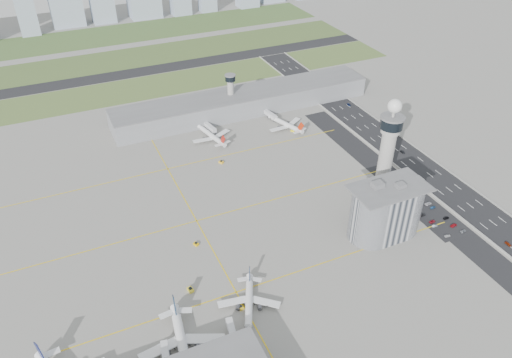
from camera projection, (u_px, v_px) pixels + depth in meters
name	position (u px, v px, depth m)	size (l,w,h in m)	color
ground	(282.00, 233.00, 279.19)	(1000.00, 1000.00, 0.00)	gray
grass_strip_0	(147.00, 87.00, 441.21)	(480.00, 50.00, 0.08)	#506831
grass_strip_1	(129.00, 59.00, 497.48)	(480.00, 60.00, 0.08)	#405A2A
grass_strip_2	(113.00, 35.00, 557.50)	(480.00, 70.00, 0.08)	#3E5428
runway	(138.00, 72.00, 468.95)	(480.00, 22.00, 0.10)	black
highway	(443.00, 185.00, 318.12)	(28.00, 500.00, 0.10)	black
barrier_left	(425.00, 189.00, 313.06)	(0.60, 500.00, 1.20)	#9E9E99
barrier_right	(460.00, 179.00, 322.55)	(0.60, 500.00, 1.20)	#9E9E99
landside_road	(422.00, 203.00, 302.15)	(18.00, 260.00, 0.08)	black
parking_lot	(432.00, 215.00, 292.47)	(20.00, 44.00, 0.10)	black
taxiway_line_h_0	(236.00, 292.00, 243.13)	(260.00, 0.60, 0.01)	yellow
taxiway_line_h_1	(197.00, 221.00, 288.15)	(260.00, 0.60, 0.01)	yellow
taxiway_line_h_2	(168.00, 169.00, 333.17)	(260.00, 0.60, 0.01)	yellow
taxiway_line_v	(197.00, 221.00, 288.15)	(0.60, 260.00, 0.01)	yellow
control_tower	(388.00, 146.00, 289.69)	(14.00, 14.00, 64.50)	#ADAAA5
secondary_tower	(231.00, 90.00, 391.22)	(8.60, 8.60, 31.90)	#ADAAA5
admin_building	(386.00, 210.00, 271.61)	(42.00, 24.00, 33.50)	#B2B2B7
terminal_pier	(243.00, 102.00, 399.30)	(210.00, 32.00, 15.80)	gray
airplane_near_b	(182.00, 342.00, 211.64)	(44.58, 37.89, 12.48)	white
airplane_near_c	(249.00, 300.00, 232.49)	(35.44, 30.12, 9.92)	white
airplane_far_a	(211.00, 133.00, 363.34)	(36.37, 30.92, 10.18)	white
airplane_far_b	(285.00, 121.00, 377.88)	(36.28, 30.83, 10.16)	white
jet_bridge_near_2	(236.00, 347.00, 213.86)	(14.00, 3.00, 5.70)	silver
jet_bridge_far_0	(206.00, 125.00, 377.29)	(14.00, 3.00, 5.70)	silver
jet_bridge_far_1	(265.00, 113.00, 394.22)	(14.00, 3.00, 5.70)	silver
tug_1	(190.00, 289.00, 243.38)	(2.35, 3.41, 1.98)	yellow
tug_2	(241.00, 307.00, 234.43)	(1.94, 2.82, 1.64)	yellow
tug_3	(196.00, 244.00, 270.83)	(1.92, 2.80, 1.63)	#E6AF04
tug_4	(221.00, 162.00, 338.72)	(2.10, 3.05, 1.77)	yellow
tug_5	(293.00, 130.00, 375.08)	(1.94, 2.82, 1.64)	yellow
car_lot_0	(447.00, 236.00, 276.59)	(1.45, 3.59, 1.22)	silver
car_lot_1	(435.00, 226.00, 283.75)	(1.17, 3.35, 1.10)	#9AA9B2
car_lot_2	(432.00, 222.00, 286.79)	(1.89, 4.10, 1.14)	maroon
car_lot_3	(423.00, 215.00, 291.84)	(1.63, 4.01, 1.16)	#252528
car_lot_4	(412.00, 206.00, 298.93)	(1.43, 3.56, 1.21)	navy
car_lot_5	(405.00, 198.00, 304.98)	(1.33, 3.80, 1.25)	white
car_lot_6	(463.00, 231.00, 279.92)	(1.80, 3.90, 1.08)	#8E929A
car_lot_7	(454.00, 225.00, 283.97)	(1.83, 4.50, 1.31)	#AA111C
car_lot_8	(446.00, 218.00, 289.44)	(1.50, 3.72, 1.27)	black
car_lot_9	(433.00, 207.00, 297.69)	(1.24, 3.57, 1.18)	#112B4F
car_lot_10	(428.00, 204.00, 300.69)	(2.17, 4.71, 1.31)	silver
car_lot_11	(417.00, 195.00, 308.00)	(1.66, 4.07, 1.18)	gray
car_hw_0	(508.00, 244.00, 271.04)	(1.51, 3.74, 1.28)	maroon
car_hw_1	(402.00, 152.00, 349.80)	(1.36, 3.91, 1.29)	black
car_hw_2	(349.00, 105.00, 411.49)	(1.94, 4.20, 1.17)	#101E48
car_hw_4	(300.00, 82.00, 450.03)	(1.30, 3.23, 1.10)	slate
skyline_bldg_6	(27.00, 14.00, 545.12)	(20.04, 16.03, 45.20)	#9EADC1
skyline_bldg_10	(180.00, 3.00, 614.01)	(23.01, 18.41, 27.75)	#9EADC1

